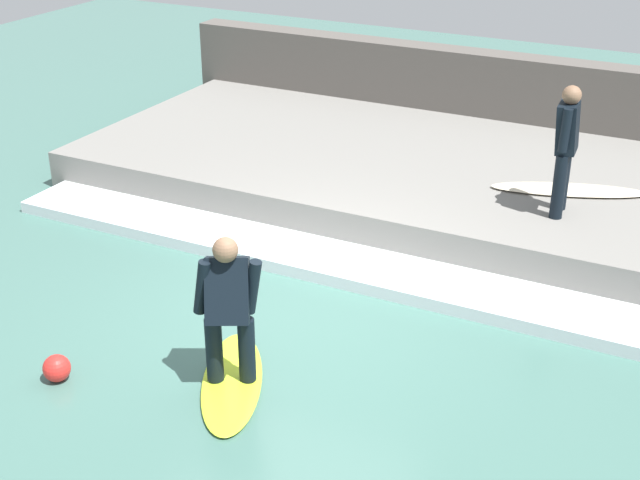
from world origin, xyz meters
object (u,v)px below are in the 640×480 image
(surfer_riding, at_px, (228,303))
(surfboard_waiting_near, at_px, (569,190))
(marker_buoy, at_px, (57,368))
(surfboard_riding, at_px, (232,381))
(surfer_waiting_near, at_px, (566,143))

(surfer_riding, xyz_separation_m, surfboard_waiting_near, (5.00, -2.06, -0.32))
(marker_buoy, bearing_deg, surfboard_riding, -65.57)
(surfer_waiting_near, bearing_deg, surfer_riding, 153.98)
(surfboard_riding, relative_size, marker_buoy, 6.66)
(surfer_riding, distance_m, surfboard_waiting_near, 5.42)
(surfboard_riding, bearing_deg, surfer_waiting_near, -26.02)
(surfer_riding, bearing_deg, surfer_waiting_near, -26.02)
(surfer_riding, xyz_separation_m, marker_buoy, (-0.71, 1.55, -0.76))
(surfboard_waiting_near, bearing_deg, surfer_riding, 157.63)
(surfer_waiting_near, height_order, marker_buoy, surfer_waiting_near)
(surfer_waiting_near, height_order, surfboard_waiting_near, surfer_waiting_near)
(surfer_riding, relative_size, surfer_waiting_near, 0.94)
(surfboard_waiting_near, xyz_separation_m, marker_buoy, (-5.71, 3.61, -0.44))
(surfboard_waiting_near, bearing_deg, surfer_waiting_near, -178.54)
(surfer_riding, bearing_deg, surfboard_riding, 90.00)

